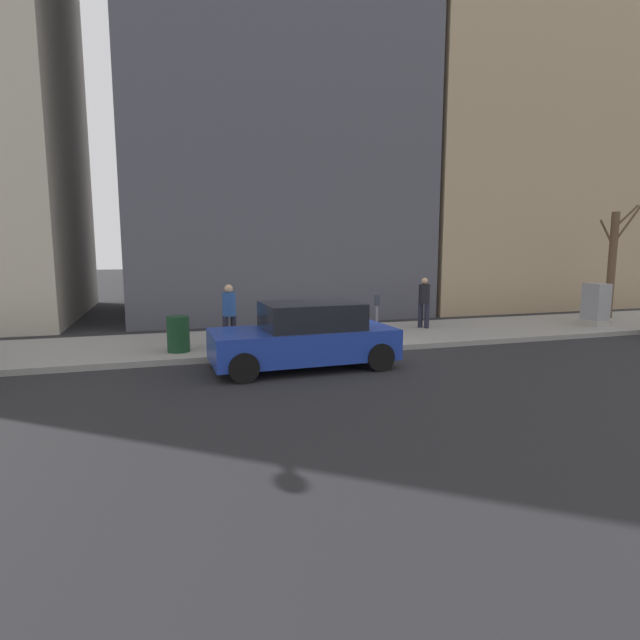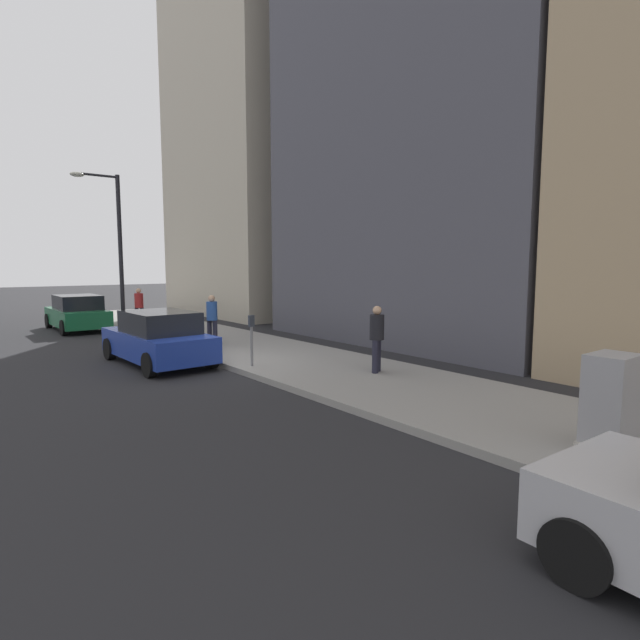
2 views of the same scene
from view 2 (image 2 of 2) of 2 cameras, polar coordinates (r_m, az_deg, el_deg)
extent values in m
plane|color=#232326|center=(14.15, -11.59, -5.28)|extent=(120.00, 120.00, 0.00)
cube|color=gray|center=(15.11, -4.79, -4.13)|extent=(4.00, 36.00, 0.15)
cylinder|color=black|center=(5.30, 27.36, -22.61)|extent=(0.24, 0.65, 0.64)
cube|color=#1E389E|center=(14.93, -18.05, -2.64)|extent=(1.94, 4.26, 0.70)
cube|color=black|center=(14.66, -17.84, -0.22)|extent=(1.67, 2.25, 0.60)
cylinder|color=black|center=(16.13, -22.90, -3.07)|extent=(0.24, 0.65, 0.64)
cylinder|color=black|center=(16.70, -17.32, -2.55)|extent=(0.24, 0.65, 0.64)
cylinder|color=black|center=(13.24, -18.89, -4.88)|extent=(0.24, 0.65, 0.64)
cylinder|color=black|center=(13.93, -12.35, -4.14)|extent=(0.24, 0.65, 0.64)
cube|color=#196038|center=(23.92, -25.98, 0.32)|extent=(1.82, 4.21, 0.70)
cube|color=black|center=(23.67, -25.96, 1.84)|extent=(1.61, 2.21, 0.60)
cylinder|color=black|center=(25.30, -28.60, -0.09)|extent=(0.22, 0.64, 0.64)
cylinder|color=black|center=(25.64, -24.86, 0.17)|extent=(0.22, 0.64, 0.64)
cylinder|color=black|center=(22.26, -27.22, -0.80)|extent=(0.22, 0.64, 0.64)
cylinder|color=black|center=(22.65, -23.00, -0.49)|extent=(0.22, 0.64, 0.64)
cylinder|color=slate|center=(13.29, -7.81, -3.00)|extent=(0.07, 0.07, 1.05)
cube|color=#2D333D|center=(13.20, -7.86, -0.10)|extent=(0.14, 0.10, 0.30)
cube|color=#A8A399|center=(8.39, 30.05, -12.45)|extent=(0.83, 0.61, 0.18)
cube|color=#939399|center=(8.20, 30.33, -7.70)|extent=(0.75, 0.55, 1.25)
cylinder|color=black|center=(23.64, -21.84, 7.31)|extent=(0.18, 0.18, 6.50)
cylinder|color=black|center=(23.71, -24.08, 14.87)|extent=(1.60, 0.10, 0.10)
ellipsoid|color=beige|center=(23.51, -26.03, 14.73)|extent=(0.56, 0.32, 0.20)
cylinder|color=#14381E|center=(18.17, -15.00, -0.88)|extent=(0.56, 0.56, 0.90)
cylinder|color=#1E1E2D|center=(12.63, 6.62, -4.00)|extent=(0.16, 0.16, 0.82)
cylinder|color=#1E1E2D|center=(12.40, 6.34, -4.19)|extent=(0.16, 0.16, 0.82)
cylinder|color=black|center=(12.41, 6.52, -0.82)|extent=(0.36, 0.36, 0.62)
sphere|color=tan|center=(12.36, 6.55, 1.11)|extent=(0.22, 0.22, 0.22)
cylinder|color=#1E1E2D|center=(17.03, -11.90, -1.41)|extent=(0.16, 0.16, 0.82)
cylinder|color=#1E1E2D|center=(17.19, -12.50, -1.35)|extent=(0.16, 0.16, 0.82)
cylinder|color=#23478C|center=(17.03, -12.26, 1.02)|extent=(0.36, 0.36, 0.62)
sphere|color=tan|center=(17.00, -12.29, 2.43)|extent=(0.22, 0.22, 0.22)
cylinder|color=#1E1E2D|center=(22.95, -20.18, 0.32)|extent=(0.16, 0.16, 0.82)
cylinder|color=#1E1E2D|center=(22.83, -19.66, 0.31)|extent=(0.16, 0.16, 0.82)
cylinder|color=#A52323|center=(22.83, -19.99, 2.11)|extent=(0.36, 0.36, 0.62)
sphere|color=tan|center=(22.80, -20.03, 3.16)|extent=(0.22, 0.22, 0.22)
cube|color=#4C4C56|center=(23.17, 17.52, 28.59)|extent=(11.66, 11.66, 23.38)
cube|color=#BCB29E|center=(31.44, -4.78, 21.49)|extent=(10.22, 10.22, 22.07)
camera|label=1|loc=(17.86, -57.58, 3.17)|focal=28.00mm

